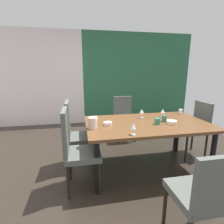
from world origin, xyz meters
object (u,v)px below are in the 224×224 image
Objects in this scene: wine_glass_near_shelf at (142,111)px; serving_bowl_west at (172,122)px; chair_left_far at (76,132)px; cup_east at (181,112)px; chair_right_far at (195,125)px; wine_glass_near_window at (133,126)px; dining_table at (147,127)px; wine_glass_right at (163,111)px; cup_south at (157,121)px; pitcher_north at (92,123)px; chair_head_near at (205,194)px; cup_center at (95,119)px; chair_head_far at (124,115)px; serving_bowl_front at (108,124)px; chair_left_near at (76,147)px; cup_corner at (164,118)px.

wine_glass_near_shelf reaches higher than serving_bowl_west.
cup_east is (1.84, 0.08, 0.22)m from chair_left_far.
wine_glass_near_window is at bearing 117.64° from chair_right_far.
wine_glass_right is (0.36, 0.23, 0.18)m from dining_table.
serving_bowl_west is at bearing -23.22° from dining_table.
wine_glass_right is at bearing 31.91° from dining_table.
cup_south is at bearing -126.49° from wine_glass_right.
pitcher_north is (0.23, -0.40, 0.25)m from chair_left_far.
chair_head_near is 6.15× the size of serving_bowl_west.
dining_table is at bearing -11.35° from cup_center.
cup_south is at bearing 35.63° from wine_glass_near_window.
wine_glass_near_shelf is at bearing 128.28° from serving_bowl_west.
serving_bowl_front is at bearing 66.12° from chair_head_far.
chair_left_near reaches higher than wine_glass_near_shelf.
wine_glass_right is 1.14m from cup_center.
cup_center is (-0.76, -1.15, 0.26)m from chair_head_far.
dining_table is at bearing 178.59° from cup_corner.
pitcher_north is (-0.22, -0.10, 0.05)m from serving_bowl_front.
cup_east is (1.84, 0.65, 0.22)m from chair_left_near.
chair_left_near reaches higher than serving_bowl_west.
wine_glass_near_window is (-0.37, -0.71, -0.00)m from wine_glass_near_shelf.
wine_glass_near_window is 0.78m from cup_corner.
chair_right_far is 0.75m from wine_glass_right.
chair_left_far is 2.10m from chair_right_far.
chair_head_near reaches higher than pitcher_north.
cup_center is 1.00× the size of cup_south.
cup_east is (0.46, 0.51, 0.02)m from serving_bowl_west.
wine_glass_right is at bearing 3.61° from cup_center.
serving_bowl_west reaches higher than dining_table.
pitcher_north reaches higher than serving_bowl_front.
serving_bowl_west is (0.34, 1.16, 0.24)m from chair_head_near.
chair_left_near is at bearing -173.94° from serving_bowl_west.
wine_glass_near_window is 0.97× the size of serving_bowl_west.
chair_right_far reaches higher than pitcher_north.
wine_glass_right reaches higher than cup_center.
serving_bowl_front is 0.87m from cup_corner.
cup_center reaches higher than dining_table.
chair_head_far is 1.37m from cup_corner.
serving_bowl_front is at bearing 100.51° from chair_right_far.
chair_right_far is 0.87m from cup_corner.
cup_center is at bearing 123.96° from wine_glass_near_window.
serving_bowl_west is (0.31, -0.40, -0.08)m from wine_glass_near_shelf.
cup_south is at bearing 95.07° from chair_head_far.
chair_left_near reaches higher than chair_right_far.
chair_left_far is 11.02× the size of cup_corner.
wine_glass_near_window is 1.22× the size of serving_bowl_front.
chair_left_far is 12.03× the size of cup_south.
dining_table is 0.37m from serving_bowl_west.
wine_glass_near_shelf is at bearing 105.53° from cup_south.
cup_corner is (1.33, -0.29, 0.22)m from chair_left_far.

